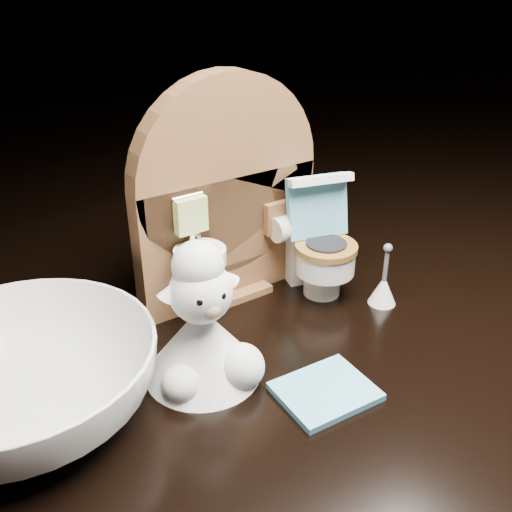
# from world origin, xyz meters

# --- Properties ---
(backdrop_panel) EXTENTS (0.13, 0.05, 0.15)m
(backdrop_panel) POSITION_xyz_m (-0.00, 0.06, 0.07)
(backdrop_panel) COLOR brown
(backdrop_panel) RESTS_ON ground
(toy_toilet) EXTENTS (0.05, 0.06, 0.08)m
(toy_toilet) POSITION_xyz_m (0.05, 0.03, 0.03)
(toy_toilet) COLOR white
(toy_toilet) RESTS_ON ground
(bath_mat) EXTENTS (0.05, 0.04, 0.00)m
(bath_mat) POSITION_xyz_m (-0.01, -0.05, 0.00)
(bath_mat) COLOR #58A3C3
(bath_mat) RESTS_ON ground
(toilet_brush) EXTENTS (0.02, 0.02, 0.04)m
(toilet_brush) POSITION_xyz_m (0.08, -0.01, 0.01)
(toilet_brush) COLOR white
(toilet_brush) RESTS_ON ground
(plush_lamb) EXTENTS (0.07, 0.07, 0.08)m
(plush_lamb) POSITION_xyz_m (-0.06, -0.00, 0.03)
(plush_lamb) COLOR silver
(plush_lamb) RESTS_ON ground
(ceramic_bowl) EXTENTS (0.16, 0.16, 0.04)m
(ceramic_bowl) POSITION_xyz_m (-0.15, 0.02, 0.02)
(ceramic_bowl) COLOR white
(ceramic_bowl) RESTS_ON ground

